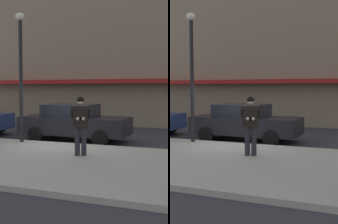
% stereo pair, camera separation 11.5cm
% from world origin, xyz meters
% --- Properties ---
extents(ground_plane, '(80.00, 80.00, 0.00)m').
position_xyz_m(ground_plane, '(0.00, 0.00, 0.00)').
color(ground_plane, '#333338').
extents(sidewalk, '(32.00, 5.30, 0.14)m').
position_xyz_m(sidewalk, '(1.00, -2.85, 0.07)').
color(sidewalk, '#A8A399').
rests_on(sidewalk, ground).
extents(curb_paint_line, '(28.00, 0.12, 0.01)m').
position_xyz_m(curb_paint_line, '(1.00, 0.05, 0.00)').
color(curb_paint_line, silver).
rests_on(curb_paint_line, ground).
extents(parked_sedan_mid, '(4.54, 2.01, 1.54)m').
position_xyz_m(parked_sedan_mid, '(-0.17, 1.00, 0.79)').
color(parked_sedan_mid, black).
rests_on(parked_sedan_mid, ground).
extents(man_texting_on_phone, '(0.62, 0.65, 1.81)m').
position_xyz_m(man_texting_on_phone, '(1.33, -2.18, 1.25)').
color(man_texting_on_phone, '#23232B').
rests_on(man_texting_on_phone, sidewalk).
extents(street_lamp_post, '(0.36, 0.36, 4.88)m').
position_xyz_m(street_lamp_post, '(-1.68, -0.65, 3.14)').
color(street_lamp_post, black).
rests_on(street_lamp_post, sidewalk).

